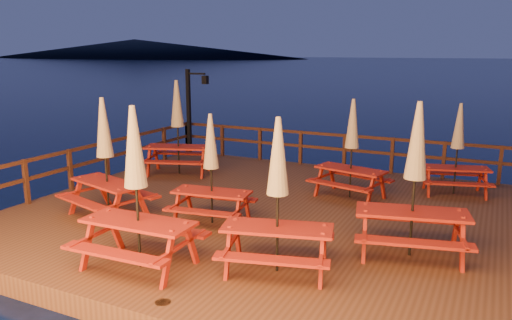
% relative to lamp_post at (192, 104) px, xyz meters
% --- Properties ---
extents(ground, '(500.00, 500.00, 0.00)m').
position_rel_lamp_post_xyz_m(ground, '(5.39, -4.55, -2.20)').
color(ground, black).
rests_on(ground, ground).
extents(deck, '(12.00, 10.00, 0.40)m').
position_rel_lamp_post_xyz_m(deck, '(5.39, -4.55, -2.00)').
color(deck, '#4F2D19').
rests_on(deck, ground).
extents(deck_piles, '(11.44, 9.44, 1.40)m').
position_rel_lamp_post_xyz_m(deck_piles, '(5.39, -4.55, -2.50)').
color(deck_piles, '#361911').
rests_on(deck_piles, ground).
extents(railing, '(11.80, 9.75, 1.10)m').
position_rel_lamp_post_xyz_m(railing, '(5.39, -2.77, -1.03)').
color(railing, '#361911').
rests_on(railing, deck).
extents(lamp_post, '(0.85, 0.18, 3.00)m').
position_rel_lamp_post_xyz_m(lamp_post, '(0.00, 0.00, 0.00)').
color(lamp_post, black).
rests_on(lamp_post, deck).
extents(headland_left, '(180.00, 84.00, 9.00)m').
position_rel_lamp_post_xyz_m(headland_left, '(-154.61, 185.45, 2.30)').
color(headland_left, black).
rests_on(headland_left, ground).
extents(picnic_table_0, '(2.37, 2.15, 2.79)m').
position_rel_lamp_post_xyz_m(picnic_table_0, '(1.10, -2.50, -0.35)').
color(picnic_table_0, maroon).
rests_on(picnic_table_0, deck).
extents(picnic_table_1, '(1.95, 1.74, 2.35)m').
position_rel_lamp_post_xyz_m(picnic_table_1, '(8.74, -1.20, -0.57)').
color(picnic_table_1, maroon).
rests_on(picnic_table_1, deck).
extents(picnic_table_2, '(2.03, 1.80, 2.49)m').
position_rel_lamp_post_xyz_m(picnic_table_2, '(6.41, -2.67, -0.50)').
color(picnic_table_2, maroon).
rests_on(picnic_table_2, deck).
extents(picnic_table_3, '(2.20, 1.97, 2.66)m').
position_rel_lamp_post_xyz_m(picnic_table_3, '(1.95, -6.47, -0.41)').
color(picnic_table_3, maroon).
rests_on(picnic_table_3, deck).
extents(picnic_table_4, '(1.83, 1.58, 2.37)m').
position_rel_lamp_post_xyz_m(picnic_table_4, '(4.26, -5.84, -0.57)').
color(picnic_table_4, maroon).
rests_on(picnic_table_4, deck).
extents(picnic_table_5, '(2.15, 1.92, 2.62)m').
position_rel_lamp_post_xyz_m(picnic_table_5, '(6.47, -7.42, -0.43)').
color(picnic_table_5, maroon).
rests_on(picnic_table_5, deck).
extents(picnic_table_6, '(2.00, 1.67, 2.78)m').
position_rel_lamp_post_xyz_m(picnic_table_6, '(4.29, -8.30, -0.35)').
color(picnic_table_6, maroon).
rests_on(picnic_table_6, deck).
extents(picnic_table_7, '(2.27, 2.02, 2.80)m').
position_rel_lamp_post_xyz_m(picnic_table_7, '(8.38, -5.76, -0.34)').
color(picnic_table_7, maroon).
rests_on(picnic_table_7, deck).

